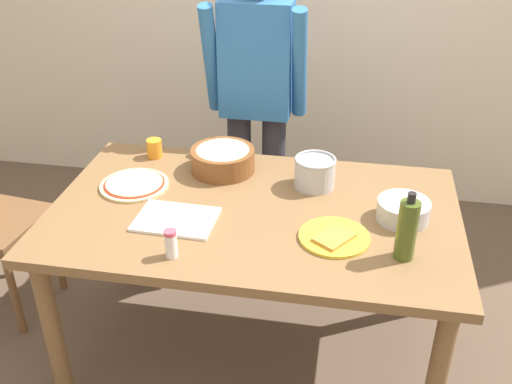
% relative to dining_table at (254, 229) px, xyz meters
% --- Properties ---
extents(ground, '(8.00, 8.00, 0.00)m').
position_rel_dining_table_xyz_m(ground, '(0.00, 0.00, -0.67)').
color(ground, brown).
extents(dining_table, '(1.60, 0.96, 0.76)m').
position_rel_dining_table_xyz_m(dining_table, '(0.00, 0.00, 0.00)').
color(dining_table, brown).
rests_on(dining_table, ground).
extents(person_cook, '(0.49, 0.25, 1.62)m').
position_rel_dining_table_xyz_m(person_cook, '(-0.12, 0.76, 0.27)').
color(person_cook, '#2D2D38').
rests_on(person_cook, ground).
extents(pizza_raw_on_board, '(0.29, 0.29, 0.02)m').
position_rel_dining_table_xyz_m(pizza_raw_on_board, '(-0.53, 0.09, 0.10)').
color(pizza_raw_on_board, beige).
rests_on(pizza_raw_on_board, dining_table).
extents(plate_with_slice, '(0.26, 0.26, 0.02)m').
position_rel_dining_table_xyz_m(plate_with_slice, '(0.32, -0.15, 0.10)').
color(plate_with_slice, gold).
rests_on(plate_with_slice, dining_table).
extents(popcorn_bowl, '(0.28, 0.28, 0.11)m').
position_rel_dining_table_xyz_m(popcorn_bowl, '(-0.19, 0.30, 0.15)').
color(popcorn_bowl, brown).
rests_on(popcorn_bowl, dining_table).
extents(mixing_bowl_steel, '(0.20, 0.20, 0.08)m').
position_rel_dining_table_xyz_m(mixing_bowl_steel, '(0.57, 0.03, 0.13)').
color(mixing_bowl_steel, '#B7B7BC').
rests_on(mixing_bowl_steel, dining_table).
extents(olive_oil_bottle, '(0.07, 0.07, 0.26)m').
position_rel_dining_table_xyz_m(olive_oil_bottle, '(0.57, -0.22, 0.20)').
color(olive_oil_bottle, '#47561E').
rests_on(olive_oil_bottle, dining_table).
extents(steel_pot, '(0.17, 0.17, 0.13)m').
position_rel_dining_table_xyz_m(steel_pot, '(0.22, 0.23, 0.16)').
color(steel_pot, '#B7B7BC').
rests_on(steel_pot, dining_table).
extents(cup_orange, '(0.07, 0.07, 0.08)m').
position_rel_dining_table_xyz_m(cup_orange, '(-0.53, 0.37, 0.13)').
color(cup_orange, orange).
rests_on(cup_orange, dining_table).
extents(salt_shaker, '(0.04, 0.04, 0.11)m').
position_rel_dining_table_xyz_m(salt_shaker, '(-0.22, -0.35, 0.14)').
color(salt_shaker, white).
rests_on(salt_shaker, dining_table).
extents(cutting_board_white, '(0.31, 0.23, 0.01)m').
position_rel_dining_table_xyz_m(cutting_board_white, '(-0.28, -0.13, 0.10)').
color(cutting_board_white, white).
rests_on(cutting_board_white, dining_table).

